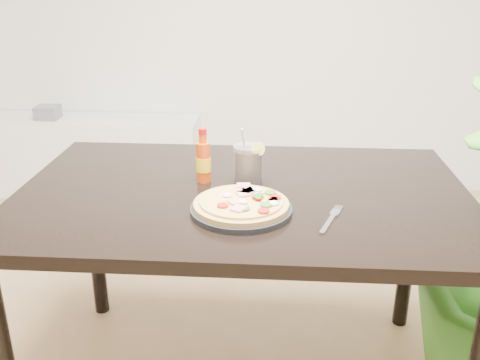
# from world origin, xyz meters

# --- Properties ---
(dining_table) EXTENTS (1.40, 0.90, 0.75)m
(dining_table) POSITION_xyz_m (0.30, 0.35, 0.67)
(dining_table) COLOR black
(dining_table) RESTS_ON ground
(plate) EXTENTS (0.29, 0.29, 0.02)m
(plate) POSITION_xyz_m (0.31, 0.19, 0.76)
(plate) COLOR black
(plate) RESTS_ON dining_table
(pizza) EXTENTS (0.27, 0.27, 0.03)m
(pizza) POSITION_xyz_m (0.31, 0.19, 0.78)
(pizza) COLOR tan
(pizza) RESTS_ON plate
(hot_sauce_bottle) EXTENTS (0.06, 0.06, 0.18)m
(hot_sauce_bottle) POSITION_xyz_m (0.18, 0.42, 0.82)
(hot_sauce_bottle) COLOR #D8430C
(hot_sauce_bottle) RESTS_ON dining_table
(cola_cup) EXTENTS (0.10, 0.10, 0.18)m
(cola_cup) POSITION_xyz_m (0.32, 0.41, 0.81)
(cola_cup) COLOR black
(cola_cup) RESTS_ON dining_table
(fork) EXTENTS (0.08, 0.18, 0.00)m
(fork) POSITION_xyz_m (0.56, 0.16, 0.75)
(fork) COLOR silver
(fork) RESTS_ON dining_table
(media_console) EXTENTS (1.40, 0.34, 0.50)m
(media_console) POSITION_xyz_m (-0.80, 2.07, 0.25)
(media_console) COLOR white
(media_console) RESTS_ON ground
(cd_stack) EXTENTS (0.14, 0.12, 0.08)m
(cd_stack) POSITION_xyz_m (-1.05, 2.05, 0.54)
(cd_stack) COLOR slate
(cd_stack) RESTS_ON media_console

